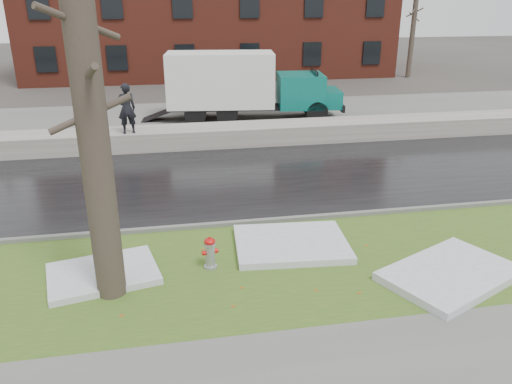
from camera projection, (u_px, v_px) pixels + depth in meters
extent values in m
plane|color=#47423D|center=(247.00, 243.00, 12.02)|extent=(120.00, 120.00, 0.00)
cube|color=#30501A|center=(256.00, 268.00, 10.87)|extent=(60.00, 4.50, 0.04)
cube|color=black|center=(224.00, 180.00, 16.13)|extent=(60.00, 7.00, 0.03)
cube|color=slate|center=(202.00, 120.00, 23.91)|extent=(60.00, 9.00, 0.03)
cube|color=slate|center=(241.00, 223.00, 12.91)|extent=(60.00, 0.15, 0.14)
cube|color=#A5A097|center=(211.00, 136.00, 19.84)|extent=(60.00, 1.60, 0.75)
cube|color=maroon|center=(208.00, 4.00, 37.99)|extent=(26.00, 12.00, 10.00)
cylinder|color=brown|center=(96.00, 33.00, 33.62)|extent=(0.36, 0.36, 6.50)
cylinder|color=brown|center=(94.00, 18.00, 33.27)|extent=(0.84, 1.62, 0.73)
cylinder|color=brown|center=(92.00, 4.00, 32.94)|extent=(1.08, 1.26, 0.66)
cylinder|color=brown|center=(95.00, 27.00, 33.49)|extent=(1.40, 0.61, 0.63)
cylinder|color=brown|center=(413.00, 31.00, 35.49)|extent=(0.36, 0.36, 6.50)
cylinder|color=brown|center=(414.00, 17.00, 35.14)|extent=(0.84, 1.62, 0.73)
cylinder|color=brown|center=(416.00, 3.00, 34.81)|extent=(1.08, 1.26, 0.66)
cylinder|color=brown|center=(413.00, 26.00, 35.36)|extent=(1.40, 0.61, 0.63)
cylinder|color=#9A9EA2|center=(210.00, 255.00, 10.76)|extent=(0.25, 0.25, 0.63)
ellipsoid|color=#B8120E|center=(210.00, 241.00, 10.64)|extent=(0.29, 0.29, 0.15)
cylinder|color=#B8120E|center=(210.00, 238.00, 10.61)|extent=(0.05, 0.05, 0.05)
cylinder|color=#B8120E|center=(204.00, 253.00, 10.68)|extent=(0.11, 0.12, 0.10)
cylinder|color=#B8120E|center=(216.00, 251.00, 10.78)|extent=(0.11, 0.12, 0.10)
cylinder|color=#9A9EA2|center=(208.00, 249.00, 10.84)|extent=(0.14, 0.12, 0.13)
cylinder|color=brown|center=(91.00, 120.00, 8.68)|extent=(0.62, 0.62, 7.02)
cylinder|color=brown|center=(86.00, 79.00, 8.42)|extent=(0.66, 1.69, 0.73)
cylinder|color=brown|center=(79.00, 22.00, 8.09)|extent=(1.21, 1.15, 0.66)
cylinder|color=brown|center=(91.00, 114.00, 8.64)|extent=(1.44, 0.45, 0.63)
cube|color=black|center=(246.00, 107.00, 23.92)|extent=(7.36, 1.79, 0.20)
cube|color=silver|center=(221.00, 79.00, 23.37)|extent=(5.17, 2.86, 2.46)
cube|color=#0B6A61|center=(300.00, 90.00, 23.79)|extent=(2.35, 2.43, 1.55)
cube|color=#0B6A61|center=(327.00, 98.00, 23.99)|extent=(1.33, 2.13, 0.82)
cube|color=black|center=(314.00, 79.00, 23.62)|extent=(0.29, 1.82, 0.82)
cube|color=black|center=(158.00, 114.00, 23.79)|extent=(1.68, 1.28, 0.61)
cylinder|color=black|center=(317.00, 112.00, 23.25)|extent=(1.03, 0.39, 1.00)
cylinder|color=black|center=(310.00, 104.00, 25.03)|extent=(1.03, 0.39, 1.00)
cylinder|color=black|center=(227.00, 114.00, 23.01)|extent=(1.03, 0.39, 1.00)
cylinder|color=black|center=(227.00, 105.00, 24.79)|extent=(1.03, 0.39, 1.00)
cylinder|color=black|center=(195.00, 114.00, 22.93)|extent=(1.03, 0.39, 1.00)
cylinder|color=black|center=(197.00, 106.00, 24.71)|extent=(1.03, 0.39, 1.00)
imported|color=black|center=(127.00, 109.00, 18.43)|extent=(0.77, 0.60, 1.86)
cube|color=silver|center=(291.00, 244.00, 11.74)|extent=(2.75, 2.20, 0.16)
cube|color=silver|center=(103.00, 274.00, 10.49)|extent=(2.49, 2.04, 0.14)
cube|color=silver|center=(451.00, 274.00, 10.44)|extent=(3.30, 2.82, 0.18)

